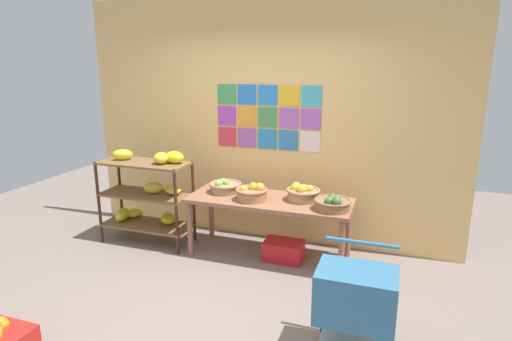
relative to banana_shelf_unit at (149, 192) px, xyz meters
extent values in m
plane|color=slate|center=(1.26, -1.11, -0.62)|extent=(9.38, 9.38, 0.00)
cube|color=#ECBF71|center=(1.26, 0.61, 0.81)|extent=(4.60, 0.06, 2.88)
cube|color=#409755|center=(0.78, 0.57, 1.13)|extent=(0.23, 0.01, 0.23)
cube|color=blue|center=(1.04, 0.57, 1.13)|extent=(0.23, 0.01, 0.23)
cube|color=#2882CE|center=(1.30, 0.57, 1.13)|extent=(0.23, 0.01, 0.23)
cube|color=gold|center=(1.55, 0.57, 1.13)|extent=(0.23, 0.01, 0.23)
cube|color=#3DA8BC|center=(1.81, 0.57, 1.13)|extent=(0.23, 0.01, 0.23)
cube|color=purple|center=(0.78, 0.57, 0.87)|extent=(0.23, 0.01, 0.23)
cube|color=orange|center=(1.04, 0.57, 0.87)|extent=(0.23, 0.01, 0.23)
cube|color=#458F4E|center=(1.30, 0.57, 0.87)|extent=(0.23, 0.01, 0.23)
cube|color=#A15AB5|center=(1.55, 0.57, 0.87)|extent=(0.23, 0.01, 0.23)
cube|color=#A057B8|center=(1.81, 0.57, 0.87)|extent=(0.23, 0.01, 0.23)
cube|color=#D63841|center=(0.78, 0.57, 0.62)|extent=(0.23, 0.01, 0.23)
cube|color=#9C55AB|center=(1.04, 0.57, 0.62)|extent=(0.23, 0.01, 0.23)
cube|color=#2A83C1|center=(1.30, 0.57, 0.62)|extent=(0.23, 0.01, 0.23)
cube|color=#3177B8|center=(1.55, 0.57, 0.62)|extent=(0.23, 0.01, 0.23)
cube|color=silver|center=(1.81, 0.57, 0.62)|extent=(0.23, 0.01, 0.23)
cylinder|color=#412015|center=(-0.56, -0.23, -0.13)|extent=(0.04, 0.04, 0.99)
cylinder|color=#412015|center=(0.49, -0.23, -0.13)|extent=(0.04, 0.04, 0.99)
cylinder|color=#412015|center=(-0.56, 0.19, -0.13)|extent=(0.04, 0.04, 0.99)
cylinder|color=#412015|center=(0.49, 0.19, -0.13)|extent=(0.04, 0.04, 0.99)
cube|color=brown|center=(-0.03, -0.02, -0.41)|extent=(1.08, 0.45, 0.03)
ellipsoid|color=yellow|center=(0.20, 0.06, -0.34)|extent=(0.30, 0.32, 0.13)
ellipsoid|color=yellow|center=(-0.32, 0.11, -0.34)|extent=(0.26, 0.25, 0.11)
ellipsoid|color=yellow|center=(-0.39, -0.04, -0.32)|extent=(0.19, 0.30, 0.15)
cube|color=brown|center=(-0.03, -0.02, -0.03)|extent=(1.08, 0.45, 0.02)
ellipsoid|color=gold|center=(0.06, 0.00, 0.05)|extent=(0.26, 0.21, 0.14)
ellipsoid|color=yellow|center=(0.29, 0.06, 0.04)|extent=(0.30, 0.28, 0.11)
cube|color=brown|center=(-0.03, -0.02, 0.36)|extent=(1.08, 0.45, 0.02)
ellipsoid|color=yellow|center=(-0.33, -0.01, 0.43)|extent=(0.26, 0.22, 0.13)
ellipsoid|color=yellow|center=(0.21, -0.02, 0.43)|extent=(0.24, 0.26, 0.13)
ellipsoid|color=yellow|center=(0.34, 0.05, 0.44)|extent=(0.25, 0.19, 0.14)
cube|color=#935E43|center=(1.48, 0.07, 0.03)|extent=(1.80, 0.68, 0.04)
cylinder|color=#925945|center=(0.64, -0.21, -0.31)|extent=(0.06, 0.06, 0.64)
cylinder|color=#975940|center=(2.32, -0.21, -0.31)|extent=(0.06, 0.06, 0.64)
cylinder|color=#8E6248|center=(0.64, 0.35, -0.31)|extent=(0.06, 0.06, 0.64)
cylinder|color=#975A48|center=(2.32, 0.35, -0.31)|extent=(0.06, 0.06, 0.64)
cylinder|color=#A37D56|center=(1.84, 0.15, 0.11)|extent=(0.33, 0.33, 0.11)
torus|color=#AA7750|center=(1.84, 0.15, 0.16)|extent=(0.37, 0.37, 0.03)
sphere|color=gold|center=(1.91, 0.17, 0.18)|extent=(0.08, 0.08, 0.08)
sphere|color=gold|center=(1.75, 0.16, 0.17)|extent=(0.10, 0.10, 0.10)
sphere|color=gold|center=(1.75, 0.19, 0.18)|extent=(0.11, 0.11, 0.11)
sphere|color=gold|center=(1.83, 0.10, 0.18)|extent=(0.10, 0.10, 0.10)
sphere|color=gold|center=(1.84, 0.15, 0.18)|extent=(0.11, 0.11, 0.11)
cylinder|color=#A26F4C|center=(1.31, -0.02, 0.11)|extent=(0.33, 0.33, 0.11)
torus|color=#A56B46|center=(1.31, -0.02, 0.17)|extent=(0.35, 0.35, 0.02)
sphere|color=gold|center=(1.39, 0.01, 0.19)|extent=(0.11, 0.11, 0.11)
sphere|color=gold|center=(1.32, 0.01, 0.18)|extent=(0.11, 0.11, 0.11)
sphere|color=gold|center=(1.23, -0.06, 0.18)|extent=(0.08, 0.08, 0.08)
cylinder|color=#A37D54|center=(0.93, 0.14, 0.10)|extent=(0.34, 0.34, 0.10)
torus|color=#9F7551|center=(0.93, 0.14, 0.15)|extent=(0.37, 0.37, 0.03)
sphere|color=#6CBA3A|center=(0.94, 0.14, 0.16)|extent=(0.07, 0.07, 0.07)
sphere|color=#78B748|center=(0.89, 0.09, 0.16)|extent=(0.07, 0.07, 0.07)
sphere|color=#6CB537|center=(0.88, 0.18, 0.16)|extent=(0.09, 0.09, 0.09)
sphere|color=#6AB54C|center=(0.89, 0.18, 0.16)|extent=(0.08, 0.08, 0.08)
sphere|color=#77C13C|center=(0.87, 0.14, 0.16)|extent=(0.07, 0.07, 0.07)
sphere|color=#7EB449|center=(0.88, 0.07, 0.16)|extent=(0.08, 0.08, 0.08)
cylinder|color=olive|center=(2.19, -0.05, 0.10)|extent=(0.35, 0.35, 0.10)
torus|color=#876447|center=(2.19, -0.05, 0.15)|extent=(0.38, 0.38, 0.02)
sphere|color=#475B37|center=(2.25, -0.15, 0.17)|extent=(0.09, 0.09, 0.09)
sphere|color=#3E6A28|center=(2.16, -0.13, 0.16)|extent=(0.09, 0.09, 0.09)
sphere|color=#507035|center=(2.20, -0.05, 0.16)|extent=(0.08, 0.08, 0.08)
sphere|color=#525E3A|center=(2.23, -0.06, 0.16)|extent=(0.09, 0.09, 0.09)
sphere|color=#526422|center=(2.17, -0.11, 0.17)|extent=(0.08, 0.08, 0.08)
sphere|color=#436B21|center=(2.18, -0.02, 0.17)|extent=(0.08, 0.08, 0.08)
cube|color=red|center=(1.67, 0.03, -0.52)|extent=(0.43, 0.29, 0.21)
sphere|color=orange|center=(0.06, -2.10, -0.43)|extent=(0.09, 0.09, 0.09)
sphere|color=orange|center=(0.05, -2.10, -0.41)|extent=(0.09, 0.09, 0.09)
sphere|color=black|center=(2.34, -1.16, -0.58)|extent=(0.08, 0.08, 0.08)
cube|color=teal|center=(2.57, -1.30, -0.13)|extent=(0.57, 0.40, 0.39)
cylinder|color=teal|center=(2.57, -1.08, 0.18)|extent=(0.54, 0.03, 0.03)
camera|label=1|loc=(2.78, -4.08, 1.49)|focal=29.38mm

